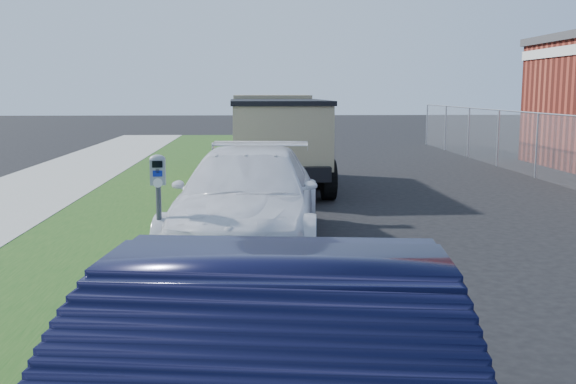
{
  "coord_description": "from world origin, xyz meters",
  "views": [
    {
      "loc": [
        -1.88,
        -8.33,
        2.4
      ],
      "look_at": [
        -1.4,
        1.0,
        1.0
      ],
      "focal_mm": 42.0,
      "sensor_mm": 36.0,
      "label": 1
    }
  ],
  "objects": [
    {
      "name": "dump_truck",
      "position": [
        -1.32,
        8.82,
        1.29
      ],
      "size": [
        2.51,
        5.93,
        2.29
      ],
      "rotation": [
        0.0,
        0.0,
        0.03
      ],
      "color": "black",
      "rests_on": "ground"
    },
    {
      "name": "parking_meter",
      "position": [
        -3.09,
        0.16,
        1.21
      ],
      "size": [
        0.21,
        0.16,
        1.48
      ],
      "rotation": [
        0.0,
        0.0,
        0.09
      ],
      "color": "#3F4247",
      "rests_on": "ground"
    },
    {
      "name": "ground",
      "position": [
        0.0,
        0.0,
        0.0
      ],
      "size": [
        120.0,
        120.0,
        0.0
      ],
      "primitive_type": "plane",
      "color": "black",
      "rests_on": "ground"
    },
    {
      "name": "streetside",
      "position": [
        -5.57,
        2.0,
        0.07
      ],
      "size": [
        6.12,
        50.0,
        0.15
      ],
      "color": "gray",
      "rests_on": "ground"
    },
    {
      "name": "white_wagon",
      "position": [
        -1.98,
        1.95,
        0.76
      ],
      "size": [
        2.59,
        5.41,
        1.52
      ],
      "primitive_type": "imported",
      "rotation": [
        0.0,
        0.0,
        -0.09
      ],
      "color": "white",
      "rests_on": "ground"
    }
  ]
}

